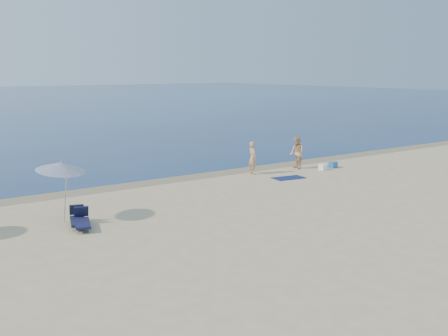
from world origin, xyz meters
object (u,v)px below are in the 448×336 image
(person_left, at_px, (253,158))
(umbrella_near, at_px, (61,167))
(blue_cooler, at_px, (333,165))
(person_right, at_px, (297,153))

(person_left, xyz_separation_m, umbrella_near, (-11.64, -3.14, 1.17))
(person_left, height_order, blue_cooler, person_left)
(person_right, relative_size, umbrella_near, 0.77)
(blue_cooler, relative_size, umbrella_near, 0.20)
(umbrella_near, bearing_deg, person_left, -5.24)
(person_left, relative_size, person_right, 0.97)
(person_left, distance_m, umbrella_near, 12.11)
(person_left, relative_size, umbrella_near, 0.74)
(person_right, distance_m, blue_cooler, 2.28)
(blue_cooler, xyz_separation_m, umbrella_near, (-16.57, -1.91, 1.88))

